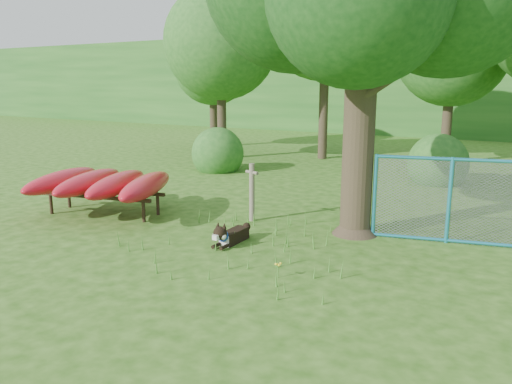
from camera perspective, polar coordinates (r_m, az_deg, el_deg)
The scene contains 13 objects.
ground at distance 8.63m, azimuth -5.21°, elevation -7.84°, with size 80.00×80.00×0.00m, color #255110.
wooden_post at distance 10.86m, azimuth -0.47°, elevation 0.15°, with size 0.35×0.16×1.28m.
kayak_rack at distance 11.91m, azimuth -17.10°, elevation 0.98°, with size 3.72×3.33×0.96m.
husky_dog at distance 9.40m, azimuth -3.05°, elevation -4.97°, with size 0.28×1.12×0.50m.
fence_section at distance 9.99m, azimuth 21.22°, elevation -0.92°, with size 2.75×0.71×2.73m.
wildflower_clump at distance 7.83m, azimuth 2.51°, elevation -8.39°, with size 0.12×0.11×0.25m.
bg_tree_a at distance 20.08m, azimuth -4.06°, elevation 16.63°, with size 4.40×4.40×6.70m.
bg_tree_b at distance 20.30m, azimuth 8.03°, elevation 19.70°, with size 5.20×5.20×8.22m.
bg_tree_c at distance 19.88m, azimuth 21.56°, elevation 14.79°, with size 4.00×4.00×6.12m.
bg_tree_f at distance 23.92m, azimuth -4.98°, elevation 14.11°, with size 3.60×3.60×5.55m.
shrub_left at distance 17.37m, azimuth -4.37°, elevation 2.46°, with size 1.80×1.80×1.80m, color #245E1E.
shrub_mid at distance 16.09m, azimuth 19.91°, elevation 0.96°, with size 1.80×1.80×1.80m, color #245E1E.
wooded_hillside at distance 34.90m, azimuth 22.90°, elevation 11.44°, with size 80.00×12.00×6.00m, color #245E1E.
Camera 1 is at (4.73, -6.58, 2.97)m, focal length 35.00 mm.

